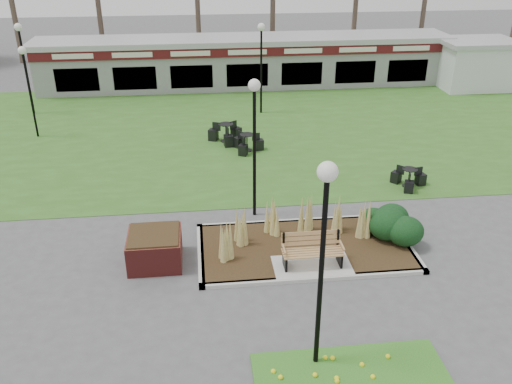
{
  "coord_description": "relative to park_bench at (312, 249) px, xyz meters",
  "views": [
    {
      "loc": [
        -3.02,
        -12.39,
        8.72
      ],
      "look_at": [
        -1.38,
        2.0,
        1.61
      ],
      "focal_mm": 38.0,
      "sensor_mm": 36.0,
      "label": 1
    }
  ],
  "objects": [
    {
      "name": "food_pavilion",
      "position": [
        0.0,
        19.71,
        0.89
      ],
      "size": [
        24.6,
        3.4,
        2.9
      ],
      "color": "gray",
      "rests_on": "ground"
    },
    {
      "name": "bistro_set_a",
      "position": [
        -1.76,
        10.25,
        -0.29
      ],
      "size": [
        1.56,
        1.44,
        0.83
      ],
      "color": "black",
      "rests_on": "ground"
    },
    {
      "name": "brick_planter",
      "position": [
        -4.4,
        0.75,
        -0.11
      ],
      "size": [
        1.5,
        1.5,
        0.95
      ],
      "color": "maroon",
      "rests_on": "ground"
    },
    {
      "name": "bistro_set_c",
      "position": [
        4.67,
        4.81,
        -0.33
      ],
      "size": [
        1.26,
        1.31,
        0.71
      ],
      "color": "black",
      "rests_on": "ground"
    },
    {
      "name": "lamp_post_mid_left",
      "position": [
        -10.35,
        11.91,
        2.41
      ],
      "size": [
        0.34,
        0.34,
        4.11
      ],
      "color": "black",
      "rests_on": "ground"
    },
    {
      "name": "lamp_post_far_left",
      "position": [
        -11.41,
        15.5,
        2.72
      ],
      "size": [
        0.38,
        0.38,
        4.54
      ],
      "color": "black",
      "rests_on": "ground"
    },
    {
      "name": "ground",
      "position": [
        0.0,
        -0.25,
        -0.59
      ],
      "size": [
        100.0,
        100.0,
        0.0
      ],
      "primitive_type": "plane",
      "color": "#515154",
      "rests_on": "ground"
    },
    {
      "name": "lawn",
      "position": [
        0.0,
        11.75,
        -0.58
      ],
      "size": [
        34.0,
        16.0,
        0.02
      ],
      "primitive_type": "cube",
      "color": "#37621F",
      "rests_on": "ground"
    },
    {
      "name": "lamp_post_near_right",
      "position": [
        -1.25,
        3.3,
        2.78
      ],
      "size": [
        0.38,
        0.38,
        4.62
      ],
      "color": "black",
      "rests_on": "ground"
    },
    {
      "name": "bistro_set_b",
      "position": [
        -0.94,
        9.05,
        -0.32
      ],
      "size": [
        1.29,
        1.4,
        0.75
      ],
      "color": "black",
      "rests_on": "ground"
    },
    {
      "name": "park_bench",
      "position": [
        0.0,
        0.0,
        0.0
      ],
      "size": [
        1.7,
        0.66,
        0.93
      ],
      "color": "#AC774D",
      "rests_on": "ground"
    },
    {
      "name": "lamp_post_near_left",
      "position": [
        -0.68,
        -3.73,
        2.95
      ],
      "size": [
        0.4,
        0.4,
        4.86
      ],
      "color": "black",
      "rests_on": "ground"
    },
    {
      "name": "service_hut",
      "position": [
        13.5,
        17.75,
        0.86
      ],
      "size": [
        4.4,
        3.4,
        2.83
      ],
      "color": "silver",
      "rests_on": "ground"
    },
    {
      "name": "planting_bed",
      "position": [
        1.27,
        1.1,
        -0.22
      ],
      "size": [
        6.75,
        3.4,
        1.27
      ],
      "color": "#342215",
      "rests_on": "ground"
    },
    {
      "name": "lamp_post_mid_right",
      "position": [
        0.31,
        14.27,
        2.71
      ],
      "size": [
        0.38,
        0.38,
        4.53
      ],
      "color": "black",
      "rests_on": "ground"
    }
  ]
}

